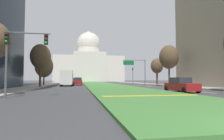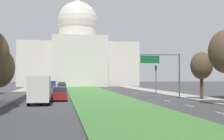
{
  "view_description": "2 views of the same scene",
  "coord_description": "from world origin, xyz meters",
  "px_view_note": "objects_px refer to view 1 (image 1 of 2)",
  "views": [
    {
      "loc": [
        -5.6,
        -4.02,
        1.47
      ],
      "look_at": [
        -0.32,
        26.12,
        2.93
      ],
      "focal_mm": 30.19,
      "sensor_mm": 36.0,
      "label": 1
    },
    {
      "loc": [
        -5.64,
        -0.46,
        3.16
      ],
      "look_at": [
        0.24,
        35.6,
        3.92
      ],
      "focal_mm": 49.94,
      "sensor_mm": 36.0,
      "label": 2
    }
  ],
  "objects_px": {
    "sedan_distant": "(79,81)",
    "sedan_very_far": "(74,80)",
    "overhead_guide_sign": "(137,67)",
    "sedan_lead_stopped": "(181,85)",
    "sedan_far_horizon": "(79,80)",
    "street_tree_left_mid": "(41,57)",
    "box_truck_delivery": "(67,78)",
    "street_tree_right_far": "(157,66)",
    "capitol_building": "(89,65)",
    "traffic_light_near_left": "(18,49)",
    "traffic_light_far_right": "(133,73)",
    "street_tree_left_far": "(44,66)",
    "street_tree_right_mid": "(169,57)",
    "sedan_midblock": "(78,82)"
  },
  "relations": [
    {
      "from": "street_tree_right_far",
      "to": "sedan_lead_stopped",
      "type": "bearing_deg",
      "value": -107.29
    },
    {
      "from": "capitol_building",
      "to": "sedan_very_far",
      "type": "xyz_separation_m",
      "value": [
        -8.17,
        -15.98,
        -9.17
      ]
    },
    {
      "from": "sedan_far_horizon",
      "to": "overhead_guide_sign",
      "type": "bearing_deg",
      "value": -66.48
    },
    {
      "from": "overhead_guide_sign",
      "to": "sedan_far_horizon",
      "type": "xyz_separation_m",
      "value": [
        -14.52,
        33.35,
        -3.83
      ]
    },
    {
      "from": "traffic_light_far_right",
      "to": "sedan_midblock",
      "type": "distance_m",
      "value": 21.22
    },
    {
      "from": "traffic_light_far_right",
      "to": "street_tree_left_far",
      "type": "bearing_deg",
      "value": -148.59
    },
    {
      "from": "overhead_guide_sign",
      "to": "sedan_very_far",
      "type": "xyz_separation_m",
      "value": [
        -17.18,
        50.39,
        -3.81
      ]
    },
    {
      "from": "street_tree_right_far",
      "to": "sedan_midblock",
      "type": "xyz_separation_m",
      "value": [
        -18.78,
        2.03,
        -3.72
      ]
    },
    {
      "from": "sedan_distant",
      "to": "sedan_very_far",
      "type": "relative_size",
      "value": 0.94
    },
    {
      "from": "sedan_lead_stopped",
      "to": "street_tree_right_far",
      "type": "bearing_deg",
      "value": 72.71
    },
    {
      "from": "capitol_building",
      "to": "sedan_distant",
      "type": "distance_m",
      "value": 51.75
    },
    {
      "from": "sedan_distant",
      "to": "sedan_very_far",
      "type": "xyz_separation_m",
      "value": [
        -2.61,
        34.64,
        0.02
      ]
    },
    {
      "from": "traffic_light_near_left",
      "to": "street_tree_right_mid",
      "type": "relative_size",
      "value": 0.62
    },
    {
      "from": "box_truck_delivery",
      "to": "street_tree_right_far",
      "type": "bearing_deg",
      "value": 7.78
    },
    {
      "from": "street_tree_left_mid",
      "to": "traffic_light_near_left",
      "type": "bearing_deg",
      "value": -83.99
    },
    {
      "from": "street_tree_right_far",
      "to": "street_tree_left_mid",
      "type": "bearing_deg",
      "value": -160.81
    },
    {
      "from": "street_tree_left_mid",
      "to": "street_tree_left_far",
      "type": "relative_size",
      "value": 1.13
    },
    {
      "from": "capitol_building",
      "to": "sedan_midblock",
      "type": "xyz_separation_m",
      "value": [
        -5.9,
        -68.2,
        -9.18
      ]
    },
    {
      "from": "box_truck_delivery",
      "to": "traffic_light_near_left",
      "type": "bearing_deg",
      "value": -95.14
    },
    {
      "from": "capitol_building",
      "to": "traffic_light_far_right",
      "type": "height_order",
      "value": "capitol_building"
    },
    {
      "from": "capitol_building",
      "to": "street_tree_left_far",
      "type": "xyz_separation_m",
      "value": [
        -13.07,
        -70.46,
        -5.82
      ]
    },
    {
      "from": "overhead_guide_sign",
      "to": "sedan_lead_stopped",
      "type": "height_order",
      "value": "overhead_guide_sign"
    },
    {
      "from": "overhead_guide_sign",
      "to": "sedan_very_far",
      "type": "bearing_deg",
      "value": 108.83
    },
    {
      "from": "capitol_building",
      "to": "sedan_midblock",
      "type": "bearing_deg",
      "value": -94.95
    },
    {
      "from": "sedan_distant",
      "to": "overhead_guide_sign",
      "type": "bearing_deg",
      "value": -47.23
    },
    {
      "from": "sedan_very_far",
      "to": "street_tree_left_far",
      "type": "bearing_deg",
      "value": -95.14
    },
    {
      "from": "sedan_far_horizon",
      "to": "street_tree_left_mid",
      "type": "bearing_deg",
      "value": -98.27
    },
    {
      "from": "street_tree_left_far",
      "to": "sedan_lead_stopped",
      "type": "relative_size",
      "value": 1.48
    },
    {
      "from": "traffic_light_near_left",
      "to": "sedan_lead_stopped",
      "type": "distance_m",
      "value": 16.64
    },
    {
      "from": "street_tree_left_far",
      "to": "sedan_distant",
      "type": "height_order",
      "value": "street_tree_left_far"
    },
    {
      "from": "traffic_light_far_right",
      "to": "sedan_lead_stopped",
      "type": "bearing_deg",
      "value": -98.19
    },
    {
      "from": "overhead_guide_sign",
      "to": "street_tree_left_far",
      "type": "xyz_separation_m",
      "value": [
        -22.09,
        -4.09,
        -0.47
      ]
    },
    {
      "from": "street_tree_left_mid",
      "to": "sedan_lead_stopped",
      "type": "xyz_separation_m",
      "value": [
        17.82,
        -14.54,
        -4.54
      ]
    },
    {
      "from": "street_tree_left_far",
      "to": "sedan_lead_stopped",
      "type": "xyz_separation_m",
      "value": [
        18.71,
        -23.03,
        -3.43
      ]
    },
    {
      "from": "traffic_light_far_right",
      "to": "box_truck_delivery",
      "type": "bearing_deg",
      "value": -137.72
    },
    {
      "from": "street_tree_left_mid",
      "to": "sedan_distant",
      "type": "height_order",
      "value": "street_tree_left_mid"
    },
    {
      "from": "capitol_building",
      "to": "street_tree_right_far",
      "type": "bearing_deg",
      "value": -79.61
    },
    {
      "from": "capitol_building",
      "to": "traffic_light_far_right",
      "type": "xyz_separation_m",
      "value": [
        11.08,
        -55.71,
        -6.71
      ]
    },
    {
      "from": "box_truck_delivery",
      "to": "sedan_far_horizon",
      "type": "bearing_deg",
      "value": 86.38
    },
    {
      "from": "street_tree_right_far",
      "to": "traffic_light_near_left",
      "type": "bearing_deg",
      "value": -130.31
    },
    {
      "from": "street_tree_left_mid",
      "to": "sedan_very_far",
      "type": "bearing_deg",
      "value": 86.35
    },
    {
      "from": "street_tree_right_far",
      "to": "sedan_midblock",
      "type": "bearing_deg",
      "value": 173.82
    },
    {
      "from": "street_tree_left_far",
      "to": "sedan_lead_stopped",
      "type": "height_order",
      "value": "street_tree_left_far"
    },
    {
      "from": "capitol_building",
      "to": "street_tree_right_far",
      "type": "distance_m",
      "value": 71.61
    },
    {
      "from": "sedan_far_horizon",
      "to": "sedan_very_far",
      "type": "bearing_deg",
      "value": 98.89
    },
    {
      "from": "sedan_very_far",
      "to": "traffic_light_far_right",
      "type": "bearing_deg",
      "value": -64.15
    },
    {
      "from": "sedan_midblock",
      "to": "street_tree_left_far",
      "type": "bearing_deg",
      "value": -162.5
    },
    {
      "from": "sedan_distant",
      "to": "sedan_very_far",
      "type": "bearing_deg",
      "value": 94.31
    },
    {
      "from": "sedan_distant",
      "to": "capitol_building",
      "type": "bearing_deg",
      "value": 83.74
    },
    {
      "from": "traffic_light_far_right",
      "to": "sedan_far_horizon",
      "type": "distance_m",
      "value": 28.21
    }
  ]
}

